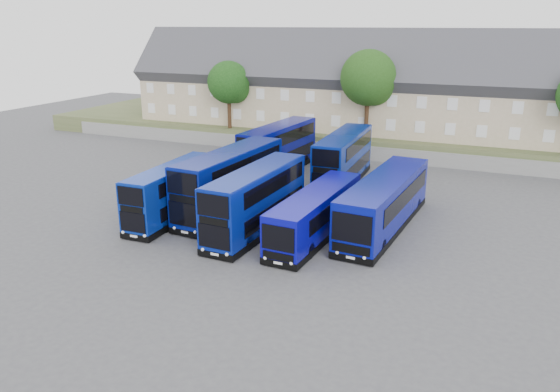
% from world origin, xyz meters
% --- Properties ---
extents(ground, '(120.00, 120.00, 0.00)m').
position_xyz_m(ground, '(0.00, 0.00, 0.00)').
color(ground, '#47474C').
rests_on(ground, ground).
extents(retaining_wall, '(70.00, 0.40, 1.50)m').
position_xyz_m(retaining_wall, '(0.00, 24.00, 0.75)').
color(retaining_wall, slate).
rests_on(retaining_wall, ground).
extents(earth_bank, '(80.00, 20.00, 2.00)m').
position_xyz_m(earth_bank, '(0.00, 34.00, 1.00)').
color(earth_bank, '#495831').
rests_on(earth_bank, ground).
extents(terrace_row, '(60.00, 10.40, 11.20)m').
position_xyz_m(terrace_row, '(3.00, 30.00, 6.60)').
color(terrace_row, tan).
rests_on(terrace_row, earth_bank).
extents(dd_front_left, '(2.46, 9.84, 3.89)m').
position_xyz_m(dd_front_left, '(-6.00, 1.06, 1.90)').
color(dd_front_left, '#082595').
rests_on(dd_front_left, ground).
extents(dd_front_mid, '(3.53, 11.94, 4.69)m').
position_xyz_m(dd_front_mid, '(-2.80, 3.95, 2.30)').
color(dd_front_mid, navy).
rests_on(dd_front_mid, ground).
extents(dd_front_right, '(2.99, 11.00, 4.33)m').
position_xyz_m(dd_front_right, '(0.66, 1.11, 2.13)').
color(dd_front_right, navy).
rests_on(dd_front_right, ground).
extents(dd_rear_left, '(3.58, 11.46, 4.48)m').
position_xyz_m(dd_rear_left, '(-4.04, 16.04, 2.20)').
color(dd_rear_left, '#060B78').
rests_on(dd_rear_left, ground).
extents(dd_rear_right, '(2.87, 11.22, 4.43)m').
position_xyz_m(dd_rear_right, '(2.77, 14.65, 2.18)').
color(dd_rear_right, navy).
rests_on(dd_rear_right, ground).
extents(coach_east_a, '(3.03, 11.54, 3.12)m').
position_xyz_m(coach_east_a, '(4.75, 1.71, 1.53)').
color(coach_east_a, '#0909A5').
rests_on(coach_east_a, ground).
extents(coach_east_b, '(3.76, 13.51, 3.65)m').
position_xyz_m(coach_east_b, '(8.59, 5.04, 1.79)').
color(coach_east_b, '#070F91').
rests_on(coach_east_b, ground).
extents(tree_west, '(4.80, 4.80, 7.65)m').
position_xyz_m(tree_west, '(-13.85, 25.10, 7.05)').
color(tree_west, '#382314').
rests_on(tree_west, earth_bank).
extents(tree_mid, '(5.76, 5.76, 9.18)m').
position_xyz_m(tree_mid, '(2.15, 25.60, 8.07)').
color(tree_mid, '#382314').
rests_on(tree_mid, earth_bank).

